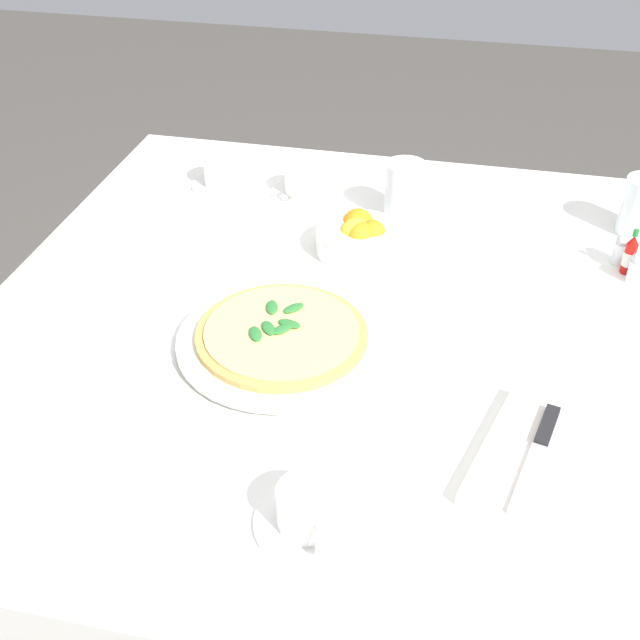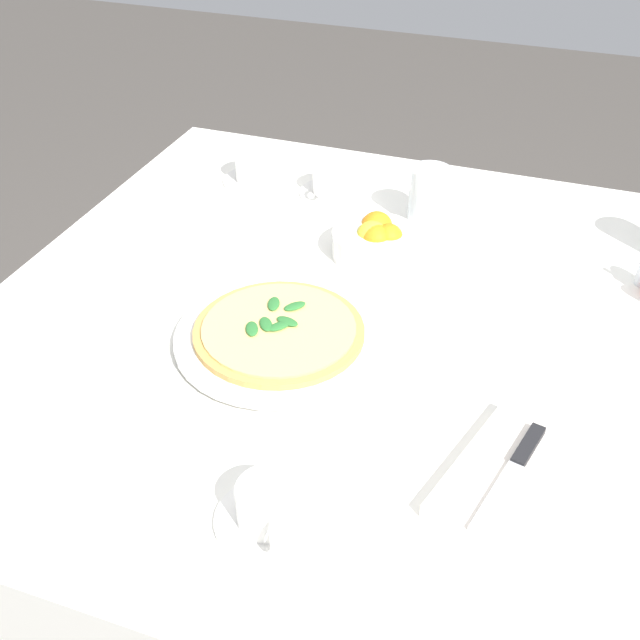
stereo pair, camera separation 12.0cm
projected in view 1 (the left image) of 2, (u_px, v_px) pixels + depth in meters
The scene contains 14 objects.
ground_plane at pixel (346, 601), 1.69m from camera, with size 8.00×8.00×0.00m, color #4C4742.
dining_table at pixel (354, 377), 1.32m from camera, with size 1.18×1.18×0.76m.
pizza_plate at pixel (282, 341), 1.17m from camera, with size 0.31×0.31×0.02m.
pizza at pixel (282, 333), 1.17m from camera, with size 0.25×0.25×0.02m.
coffee_cup_near_right at pixel (223, 172), 1.58m from camera, with size 0.13×0.13×0.07m.
coffee_cup_left_edge at pixel (304, 182), 1.56m from camera, with size 0.13×0.13×0.06m.
coffee_cup_near_left at pixel (310, 510), 0.90m from camera, with size 0.13×0.13×0.06m.
water_glass_far_right at pixel (404, 194), 1.47m from camera, with size 0.07×0.07×0.11m.
napkin_folded at pixel (536, 459), 0.98m from camera, with size 0.25×0.19×0.02m.
dinner_knife at pixel (538, 453), 0.97m from camera, with size 0.19×0.06×0.01m.
citrus_bowl at pixel (359, 237), 1.38m from camera, with size 0.15×0.15×0.06m.
hot_sauce_bottle at pixel (630, 255), 1.32m from camera, with size 0.02×0.02×0.08m.
salt_shaker at pixel (636, 269), 1.31m from camera, with size 0.03×0.03×0.06m.
pepper_shaker at pixel (621, 251), 1.35m from camera, with size 0.03×0.03×0.06m.
Camera 1 is at (0.99, 0.16, 1.49)m, focal length 44.41 mm.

